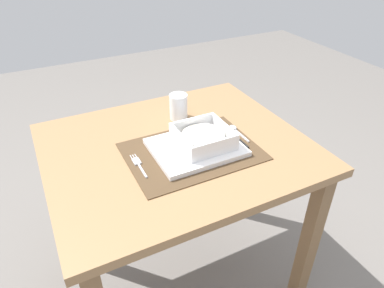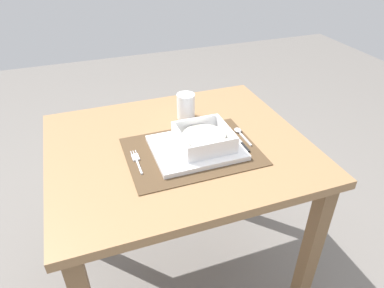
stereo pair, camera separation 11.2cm
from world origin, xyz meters
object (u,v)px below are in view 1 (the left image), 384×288
object	(u,v)px
bread_knife	(229,138)
drinking_glass	(179,107)
fork	(138,164)
butter_knife	(238,140)
spoon	(235,129)
dining_table	(177,171)
porridge_bowl	(203,138)

from	to	relation	value
bread_knife	drinking_glass	bearing A→B (deg)	110.62
fork	butter_knife	distance (m)	0.35
spoon	drinking_glass	world-z (taller)	drinking_glass
spoon	bread_knife	xyz separation A→B (m)	(-0.05, -0.04, -0.00)
spoon	butter_knife	world-z (taller)	spoon
fork	bread_knife	bearing A→B (deg)	4.60
dining_table	drinking_glass	distance (m)	0.24
spoon	bread_knife	world-z (taller)	spoon
spoon	porridge_bowl	bearing A→B (deg)	-166.07
dining_table	porridge_bowl	distance (m)	0.18
dining_table	drinking_glass	world-z (taller)	drinking_glass
dining_table	fork	distance (m)	0.20
dining_table	fork	size ratio (longest dim) A/B	6.70
fork	dining_table	bearing A→B (deg)	22.47
dining_table	drinking_glass	size ratio (longest dim) A/B	8.98
butter_knife	drinking_glass	bearing A→B (deg)	112.52
fork	butter_knife	size ratio (longest dim) A/B	0.98
bread_knife	spoon	bearing A→B (deg)	34.98
butter_knife	bread_knife	bearing A→B (deg)	125.07
spoon	bread_knife	distance (m)	0.06
spoon	bread_knife	size ratio (longest dim) A/B	0.89
spoon	drinking_glass	size ratio (longest dim) A/B	1.21
butter_knife	fork	bearing A→B (deg)	173.59
spoon	bread_knife	bearing A→B (deg)	-144.66
bread_knife	drinking_glass	world-z (taller)	drinking_glass
porridge_bowl	spoon	bearing A→B (deg)	16.32
dining_table	bread_knife	bearing A→B (deg)	-15.32
dining_table	bread_knife	distance (m)	0.22
bread_knife	drinking_glass	size ratio (longest dim) A/B	1.37
dining_table	butter_knife	world-z (taller)	butter_knife
butter_knife	porridge_bowl	bearing A→B (deg)	170.30
porridge_bowl	fork	size ratio (longest dim) A/B	1.31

